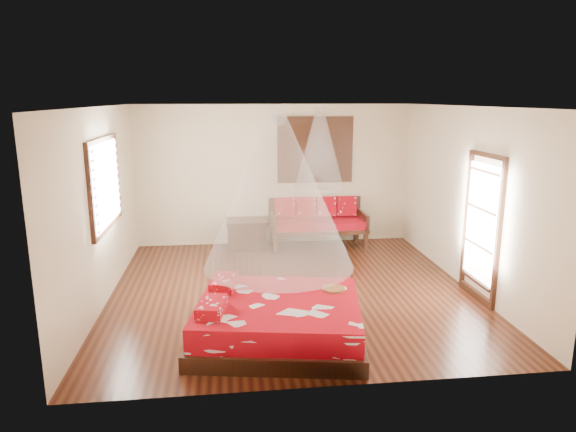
# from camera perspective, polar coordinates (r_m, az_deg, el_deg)

# --- Properties ---
(room) EXTENTS (5.54, 5.54, 2.84)m
(room) POSITION_cam_1_polar(r_m,az_deg,el_deg) (7.66, 0.39, 1.55)
(room) COLOR black
(room) RESTS_ON ground
(bed) EXTENTS (2.33, 2.17, 0.64)m
(bed) POSITION_cam_1_polar(r_m,az_deg,el_deg) (6.46, -1.17, -11.43)
(bed) COLOR black
(bed) RESTS_ON floor
(daybed) EXTENTS (1.89, 0.84, 0.97)m
(daybed) POSITION_cam_1_polar(r_m,az_deg,el_deg) (10.28, 3.27, -0.50)
(daybed) COLOR black
(daybed) RESTS_ON floor
(storage_chest) EXTENTS (0.83, 0.61, 0.56)m
(storage_chest) POSITION_cam_1_polar(r_m,az_deg,el_deg) (10.25, -4.52, -1.92)
(storage_chest) COLOR black
(storage_chest) RESTS_ON floor
(shutter_panel) EXTENTS (1.52, 0.06, 1.32)m
(shutter_panel) POSITION_cam_1_polar(r_m,az_deg,el_deg) (10.37, 3.05, 7.35)
(shutter_panel) COLOR black
(shutter_panel) RESTS_ON wall_back
(window_left) EXTENTS (0.10, 1.74, 1.34)m
(window_left) POSITION_cam_1_polar(r_m,az_deg,el_deg) (7.95, -19.61, 3.41)
(window_left) COLOR black
(window_left) RESTS_ON wall_left
(glazed_door) EXTENTS (0.08, 1.02, 2.16)m
(glazed_door) POSITION_cam_1_polar(r_m,az_deg,el_deg) (7.99, 20.68, -1.26)
(glazed_door) COLOR black
(glazed_door) RESTS_ON floor
(wine_tray) EXTENTS (0.30, 0.30, 0.24)m
(wine_tray) POSITION_cam_1_polar(r_m,az_deg,el_deg) (6.70, 5.05, -7.65)
(wine_tray) COLOR brown
(wine_tray) RESTS_ON bed
(mosquito_net_main) EXTENTS (1.79, 1.79, 1.80)m
(mosquito_net_main) POSITION_cam_1_polar(r_m,az_deg,el_deg) (5.98, -1.08, 2.66)
(mosquito_net_main) COLOR white
(mosquito_net_main) RESTS_ON ceiling
(mosquito_net_daybed) EXTENTS (0.94, 0.94, 1.50)m
(mosquito_net_daybed) POSITION_cam_1_polar(r_m,az_deg,el_deg) (9.90, 3.52, 7.66)
(mosquito_net_daybed) COLOR white
(mosquito_net_daybed) RESTS_ON ceiling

